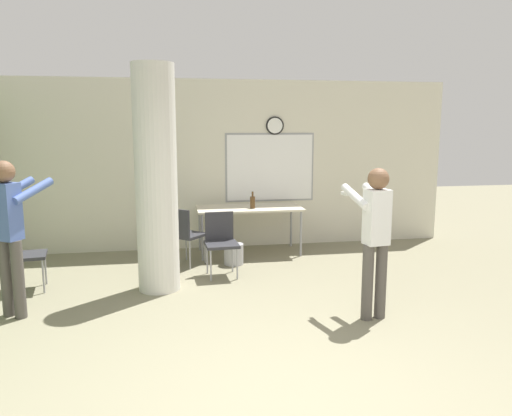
# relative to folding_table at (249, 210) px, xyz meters

# --- Properties ---
(ground_plane) EXTENTS (24.00, 24.00, 0.00)m
(ground_plane) POSITION_rel_folding_table_xyz_m (-0.46, -4.51, -0.71)
(ground_plane) COLOR gray
(wall_back) EXTENTS (8.00, 0.15, 2.80)m
(wall_back) POSITION_rel_folding_table_xyz_m (-0.45, 0.54, 0.69)
(wall_back) COLOR beige
(wall_back) RESTS_ON ground_plane
(support_pillar) EXTENTS (0.52, 0.52, 2.80)m
(support_pillar) POSITION_rel_folding_table_xyz_m (-1.41, -1.57, 0.69)
(support_pillar) COLOR silver
(support_pillar) RESTS_ON ground_plane
(folding_table) EXTENTS (1.68, 0.76, 0.76)m
(folding_table) POSITION_rel_folding_table_xyz_m (0.00, 0.00, 0.00)
(folding_table) COLOR beige
(folding_table) RESTS_ON ground_plane
(bottle_on_table) EXTENTS (0.08, 0.08, 0.27)m
(bottle_on_table) POSITION_rel_folding_table_xyz_m (0.04, -0.12, 0.15)
(bottle_on_table) COLOR #4C3319
(bottle_on_table) RESTS_ON folding_table
(waste_bin) EXTENTS (0.29, 0.29, 0.31)m
(waste_bin) POSITION_rel_folding_table_xyz_m (-0.33, -0.60, -0.55)
(waste_bin) COLOR #B2B2B7
(waste_bin) RESTS_ON ground_plane
(chair_table_left) EXTENTS (0.62, 0.62, 0.87)m
(chair_table_left) POSITION_rel_folding_table_xyz_m (-1.05, -0.55, -0.20)
(chair_table_left) COLOR #2D2D33
(chair_table_left) RESTS_ON ground_plane
(chair_by_left_wall) EXTENTS (0.50, 0.50, 0.87)m
(chair_by_left_wall) POSITION_rel_folding_table_xyz_m (-3.11, -1.34, -0.20)
(chair_by_left_wall) COLOR #2D2D33
(chair_by_left_wall) RESTS_ON ground_plane
(chair_table_front) EXTENTS (0.46, 0.46, 0.87)m
(chair_table_front) POSITION_rel_folding_table_xyz_m (-0.58, -1.11, -0.20)
(chair_table_front) COLOR #2D2D33
(chair_table_front) RESTS_ON ground_plane
(person_watching_back) EXTENTS (0.59, 0.68, 1.71)m
(person_watching_back) POSITION_rel_folding_table_xyz_m (-2.94, -2.21, 0.29)
(person_watching_back) COLOR #514C47
(person_watching_back) RESTS_ON ground_plane
(person_playing_side) EXTENTS (0.42, 0.62, 1.63)m
(person_playing_side) POSITION_rel_folding_table_xyz_m (0.87, -2.94, 0.25)
(person_playing_side) COLOR #514C47
(person_playing_side) RESTS_ON ground_plane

